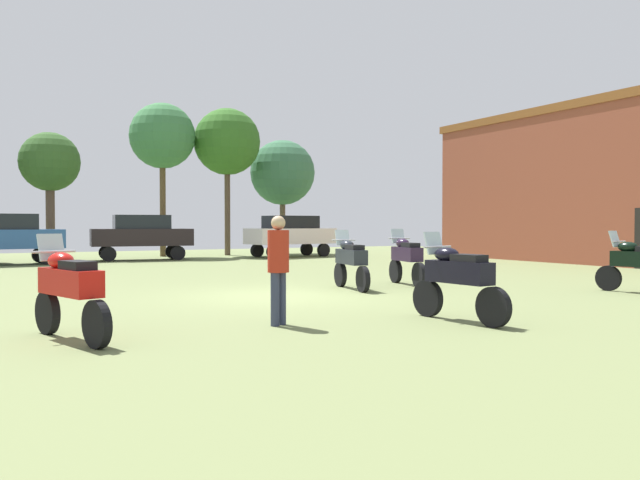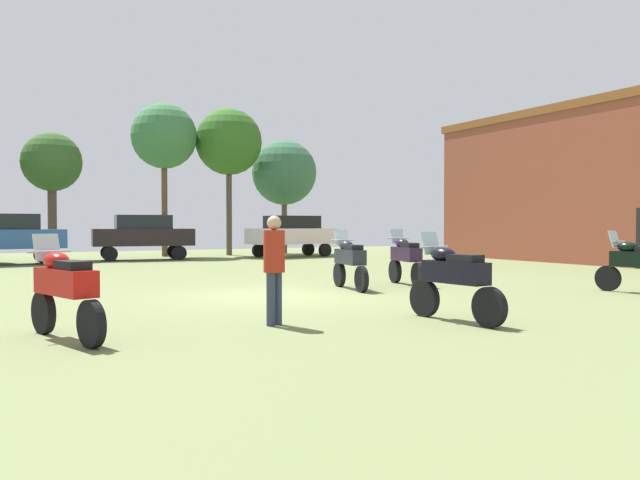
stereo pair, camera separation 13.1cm
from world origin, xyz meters
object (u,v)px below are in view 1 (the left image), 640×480
(car_1, at_px, (142,234))
(tree_3, at_px, (227,142))
(motorcycle_7, at_px, (69,288))
(tree_5, at_px, (50,163))
(motorcycle_4, at_px, (351,260))
(car_2, at_px, (291,233))
(motorcycle_1, at_px, (406,258))
(tree_7, at_px, (282,173))
(tree_1, at_px, (162,137))
(person_1, at_px, (278,261))
(motorcycle_6, at_px, (639,263))
(car_3, at_px, (3,235))
(motorcycle_3, at_px, (458,278))
(brick_building, at_px, (631,184))

(car_1, distance_m, tree_3, 7.12)
(motorcycle_7, xyz_separation_m, tree_5, (1.72, 21.83, 3.59))
(motorcycle_4, bearing_deg, car_2, 78.77)
(motorcycle_1, relative_size, car_1, 0.47)
(car_2, bearing_deg, tree_7, -27.19)
(tree_1, bearing_deg, tree_5, -174.79)
(car_2, height_order, tree_5, tree_5)
(car_1, bearing_deg, tree_1, -25.49)
(tree_5, bearing_deg, person_1, -86.44)
(motorcycle_7, bearing_deg, motorcycle_6, -15.92)
(car_3, bearing_deg, motorcycle_3, -167.87)
(tree_3, bearing_deg, car_2, -54.55)
(motorcycle_4, relative_size, tree_5, 0.37)
(car_1, distance_m, tree_1, 5.65)
(tree_1, distance_m, tree_3, 3.26)
(car_1, relative_size, tree_1, 0.59)
(tree_5, bearing_deg, tree_3, 1.52)
(car_1, xyz_separation_m, person_1, (-2.19, -19.75, -0.16))
(motorcycle_6, height_order, tree_7, tree_7)
(motorcycle_3, distance_m, tree_7, 25.18)
(person_1, bearing_deg, tree_1, -127.84)
(brick_building, bearing_deg, motorcycle_6, -142.73)
(car_3, bearing_deg, tree_1, -67.94)
(motorcycle_4, height_order, motorcycle_7, motorcycle_7)
(motorcycle_6, xyz_separation_m, person_1, (-9.30, -0.43, 0.31))
(tree_3, bearing_deg, motorcycle_4, -100.13)
(brick_building, distance_m, motorcycle_1, 14.68)
(tree_5, bearing_deg, motorcycle_7, -94.50)
(car_3, bearing_deg, tree_3, -76.88)
(tree_3, bearing_deg, motorcycle_6, -84.11)
(tree_1, bearing_deg, motorcycle_6, -75.97)
(motorcycle_1, height_order, tree_7, tree_7)
(car_2, distance_m, person_1, 21.25)
(person_1, bearing_deg, brick_building, 174.74)
(brick_building, bearing_deg, car_1, 146.86)
(motorcycle_6, distance_m, tree_7, 22.60)
(tree_3, bearing_deg, car_3, -161.74)
(motorcycle_3, height_order, motorcycle_7, motorcycle_3)
(motorcycle_4, relative_size, car_2, 0.46)
(motorcycle_3, height_order, motorcycle_4, motorcycle_3)
(car_1, bearing_deg, motorcycle_6, -154.10)
(motorcycle_1, xyz_separation_m, car_1, (-3.52, 15.17, 0.45))
(motorcycle_4, xyz_separation_m, tree_1, (-0.06, 18.10, 5.17))
(motorcycle_1, relative_size, motorcycle_7, 0.98)
(tree_1, relative_size, tree_5, 1.32)
(tree_3, height_order, tree_5, tree_3)
(brick_building, bearing_deg, tree_3, 132.35)
(person_1, height_order, tree_3, tree_3)
(motorcycle_1, distance_m, person_1, 7.32)
(car_3, height_order, tree_3, tree_3)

